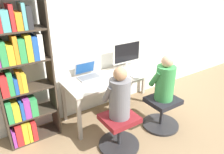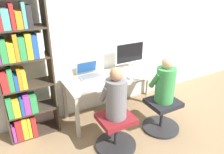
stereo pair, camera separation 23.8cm
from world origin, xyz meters
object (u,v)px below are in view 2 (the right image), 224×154
(keyboard, at_px, (144,75))
(person_at_laptop, at_px, (116,96))
(desktop_monitor, at_px, (130,54))
(office_chair_right, at_px, (116,131))
(laptop, at_px, (89,73))
(bookshelf, at_px, (20,71))
(office_chair_left, at_px, (162,114))
(person_at_monitor, at_px, (165,82))

(keyboard, xyz_separation_m, person_at_laptop, (-0.80, -0.48, 0.07))
(desktop_monitor, xyz_separation_m, office_chair_right, (-0.78, -0.89, -0.72))
(laptop, relative_size, keyboard, 0.83)
(office_chair_right, bearing_deg, bookshelf, 139.93)
(keyboard, xyz_separation_m, office_chair_right, (-0.80, -0.49, -0.48))
(keyboard, distance_m, office_chair_left, 0.68)
(office_chair_right, bearing_deg, keyboard, 31.46)
(desktop_monitor, relative_size, laptop, 1.59)
(keyboard, bearing_deg, office_chair_left, -87.76)
(keyboard, relative_size, office_chair_left, 0.76)
(laptop, height_order, office_chair_right, laptop)
(office_chair_left, distance_m, office_chair_right, 0.82)
(office_chair_left, relative_size, person_at_laptop, 0.82)
(person_at_monitor, xyz_separation_m, bookshelf, (-1.81, 0.82, 0.25))
(person_at_monitor, height_order, person_at_laptop, person_at_laptop)
(desktop_monitor, distance_m, office_chair_right, 1.38)
(keyboard, xyz_separation_m, person_at_monitor, (0.02, -0.47, 0.07))
(office_chair_left, relative_size, person_at_monitor, 0.83)
(person_at_monitor, bearing_deg, laptop, 131.76)
(laptop, relative_size, bookshelf, 0.18)
(office_chair_left, bearing_deg, person_at_monitor, 90.00)
(bookshelf, bearing_deg, person_at_laptop, -39.88)
(laptop, xyz_separation_m, office_chair_left, (0.80, -0.90, -0.51))
(office_chair_right, relative_size, bookshelf, 0.29)
(keyboard, distance_m, person_at_laptop, 0.94)
(keyboard, distance_m, bookshelf, 1.85)
(laptop, bearing_deg, office_chair_right, -91.45)
(person_at_laptop, bearing_deg, laptop, 88.54)
(office_chair_left, height_order, person_at_laptop, person_at_laptop)
(office_chair_left, bearing_deg, person_at_laptop, -179.70)
(person_at_laptop, distance_m, bookshelf, 1.31)
(person_at_laptop, relative_size, bookshelf, 0.35)
(person_at_laptop, bearing_deg, bookshelf, 140.12)
(laptop, height_order, person_at_monitor, person_at_monitor)
(person_at_laptop, bearing_deg, person_at_monitor, 0.68)
(person_at_monitor, height_order, bookshelf, bookshelf)
(person_at_laptop, bearing_deg, desktop_monitor, 48.58)
(keyboard, height_order, bookshelf, bookshelf)
(laptop, bearing_deg, keyboard, -28.21)
(person_at_laptop, height_order, bookshelf, bookshelf)
(keyboard, relative_size, person_at_laptop, 0.62)
(office_chair_right, height_order, person_at_laptop, person_at_laptop)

